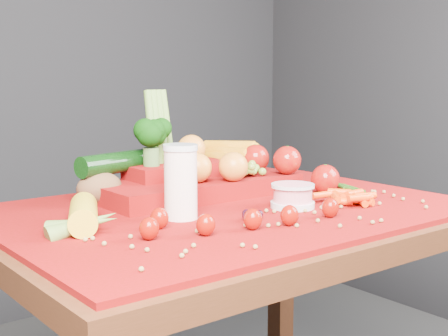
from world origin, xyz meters
TOP-DOWN VIEW (x-y plane):
  - table at (0.00, 0.00)m, footprint 1.10×0.80m
  - red_cloth at (0.00, 0.00)m, footprint 1.05×0.75m
  - milk_glass at (-0.16, -0.03)m, footprint 0.07×0.07m
  - yogurt_bowl at (0.11, -0.10)m, footprint 0.10×0.10m
  - strawberry_scatter at (-0.13, -0.17)m, footprint 0.44×0.18m
  - dark_grape_cluster at (-0.04, -0.14)m, footprint 0.06×0.05m
  - soybean_scatter at (0.00, -0.20)m, footprint 0.84×0.24m
  - corn_ear at (-0.37, -0.01)m, footprint 0.24×0.26m
  - potato at (-0.22, 0.21)m, footprint 0.11×0.08m
  - baby_carrot_pile at (0.23, -0.14)m, footprint 0.18×0.17m
  - green_bean_pile at (0.39, -0.01)m, footprint 0.14×0.12m
  - produce_mound at (0.03, 0.16)m, footprint 0.61×0.36m

SIDE VIEW (x-z plane):
  - table at x=0.00m, z-range 0.28..1.03m
  - red_cloth at x=0.00m, z-range 0.75..0.76m
  - soybean_scatter at x=0.00m, z-range 0.76..0.77m
  - green_bean_pile at x=0.39m, z-range 0.76..0.77m
  - dark_grape_cluster at x=-0.04m, z-range 0.76..0.79m
  - baby_carrot_pile at x=0.23m, z-range 0.76..0.79m
  - corn_ear at x=-0.37m, z-range 0.76..0.81m
  - strawberry_scatter at x=-0.13m, z-range 0.76..0.81m
  - yogurt_bowl at x=0.11m, z-range 0.76..0.82m
  - potato at x=-0.22m, z-range 0.76..0.84m
  - produce_mound at x=0.03m, z-range 0.69..0.95m
  - milk_glass at x=-0.16m, z-range 0.77..0.93m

